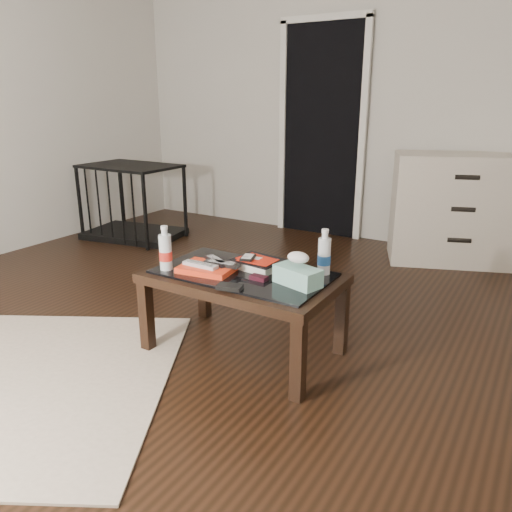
% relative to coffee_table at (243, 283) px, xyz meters
% --- Properties ---
extents(ground, '(5.00, 5.00, 0.00)m').
position_rel_coffee_table_xyz_m(ground, '(-0.30, 0.05, -0.40)').
color(ground, black).
rests_on(ground, ground).
extents(room_shell, '(5.00, 5.00, 5.00)m').
position_rel_coffee_table_xyz_m(room_shell, '(-0.30, 0.05, 1.22)').
color(room_shell, beige).
rests_on(room_shell, ground).
extents(doorway, '(0.90, 0.08, 2.07)m').
position_rel_coffee_table_xyz_m(doorway, '(-0.70, 2.52, 0.63)').
color(doorway, black).
rests_on(doorway, ground).
extents(coffee_table, '(1.00, 0.60, 0.46)m').
position_rel_coffee_table_xyz_m(coffee_table, '(0.00, 0.00, 0.00)').
color(coffee_table, black).
rests_on(coffee_table, ground).
extents(dresser, '(1.30, 0.89, 0.90)m').
position_rel_coffee_table_xyz_m(dresser, '(0.74, 2.28, 0.05)').
color(dresser, beige).
rests_on(dresser, ground).
extents(pet_crate, '(0.99, 0.75, 0.71)m').
position_rel_coffee_table_xyz_m(pet_crate, '(-2.20, 1.42, -0.17)').
color(pet_crate, black).
rests_on(pet_crate, ground).
extents(magazines, '(0.31, 0.25, 0.03)m').
position_rel_coffee_table_xyz_m(magazines, '(-0.17, -0.08, 0.08)').
color(magazines, red).
rests_on(magazines, coffee_table).
extents(remote_silver, '(0.20, 0.05, 0.02)m').
position_rel_coffee_table_xyz_m(remote_silver, '(-0.19, -0.12, 0.11)').
color(remote_silver, '#BABABF').
rests_on(remote_silver, magazines).
extents(remote_black_front, '(0.20, 0.06, 0.02)m').
position_rel_coffee_table_xyz_m(remote_black_front, '(-0.10, -0.04, 0.11)').
color(remote_black_front, black).
rests_on(remote_black_front, magazines).
extents(remote_black_back, '(0.20, 0.14, 0.02)m').
position_rel_coffee_table_xyz_m(remote_black_back, '(-0.16, -0.02, 0.11)').
color(remote_black_back, black).
rests_on(remote_black_back, magazines).
extents(textbook, '(0.27, 0.23, 0.05)m').
position_rel_coffee_table_xyz_m(textbook, '(0.03, 0.10, 0.09)').
color(textbook, black).
rests_on(textbook, coffee_table).
extents(dvd_mailers, '(0.21, 0.17, 0.01)m').
position_rel_coffee_table_xyz_m(dvd_mailers, '(0.02, 0.10, 0.11)').
color(dvd_mailers, red).
rests_on(dvd_mailers, textbook).
extents(ipod, '(0.09, 0.12, 0.02)m').
position_rel_coffee_table_xyz_m(ipod, '(-0.01, 0.07, 0.12)').
color(ipod, black).
rests_on(ipod, dvd_mailers).
extents(flip_phone, '(0.09, 0.05, 0.02)m').
position_rel_coffee_table_xyz_m(flip_phone, '(0.13, -0.06, 0.08)').
color(flip_phone, black).
rests_on(flip_phone, coffee_table).
extents(wallet, '(0.13, 0.10, 0.02)m').
position_rel_coffee_table_xyz_m(wallet, '(0.08, -0.24, 0.07)').
color(wallet, black).
rests_on(wallet, coffee_table).
extents(water_bottle_left, '(0.07, 0.07, 0.24)m').
position_rel_coffee_table_xyz_m(water_bottle_left, '(-0.37, -0.18, 0.18)').
color(water_bottle_left, silver).
rests_on(water_bottle_left, coffee_table).
extents(water_bottle_right, '(0.07, 0.07, 0.24)m').
position_rel_coffee_table_xyz_m(water_bottle_right, '(0.37, 0.20, 0.18)').
color(water_bottle_right, silver).
rests_on(water_bottle_right, coffee_table).
extents(tissue_box, '(0.25, 0.18, 0.09)m').
position_rel_coffee_table_xyz_m(tissue_box, '(0.33, -0.02, 0.11)').
color(tissue_box, teal).
rests_on(tissue_box, coffee_table).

